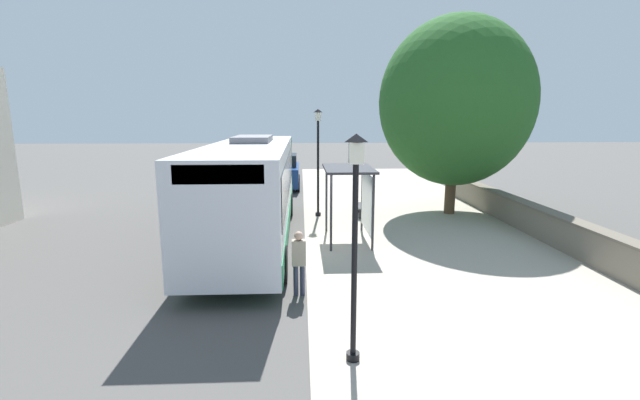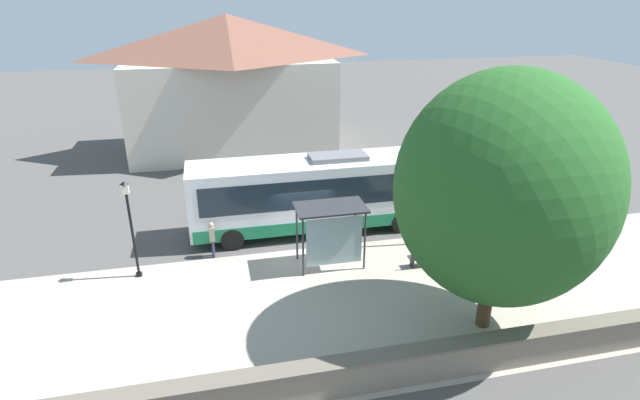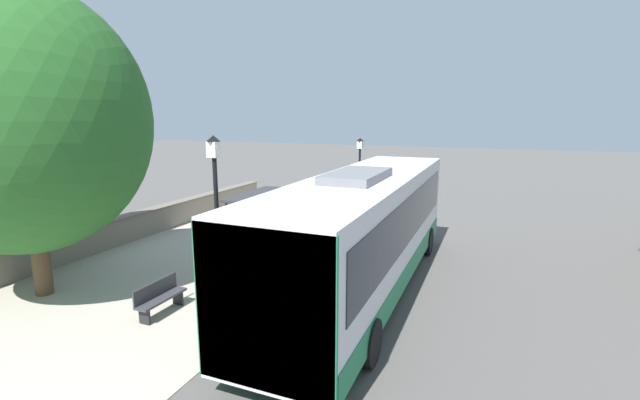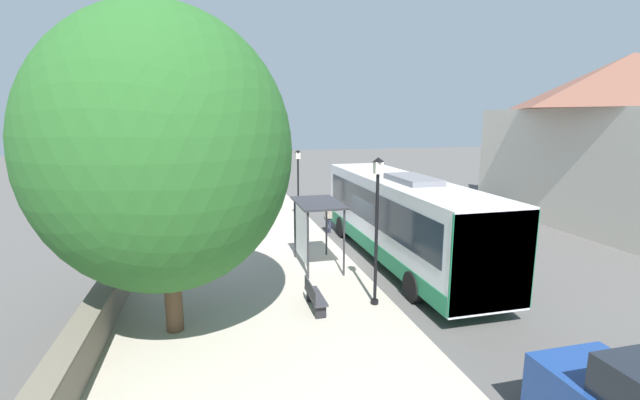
# 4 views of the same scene
# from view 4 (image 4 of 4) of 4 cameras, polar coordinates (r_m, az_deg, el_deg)

# --- Properties ---
(ground_plane) EXTENTS (120.00, 120.00, 0.00)m
(ground_plane) POSITION_cam_4_polar(r_m,az_deg,el_deg) (18.23, 3.86, -7.67)
(ground_plane) COLOR #514F4C
(ground_plane) RESTS_ON ground
(sidewalk_plaza) EXTENTS (9.00, 44.00, 0.02)m
(sidewalk_plaza) POSITION_cam_4_polar(r_m,az_deg,el_deg) (17.44, -10.52, -8.68)
(sidewalk_plaza) COLOR #ADA393
(sidewalk_plaza) RESTS_ON ground
(stone_wall) EXTENTS (0.60, 20.00, 1.10)m
(stone_wall) POSITION_cam_4_polar(r_m,az_deg,el_deg) (17.53, -24.02, -7.47)
(stone_wall) COLOR slate
(stone_wall) RESTS_ON ground
(background_building) EXTENTS (8.56, 14.11, 9.13)m
(background_building) POSITION_cam_4_polar(r_m,az_deg,el_deg) (28.37, 35.37, 6.66)
(background_building) COLOR beige
(background_building) RESTS_ON ground
(bus) EXTENTS (2.72, 11.83, 3.64)m
(bus) POSITION_cam_4_polar(r_m,az_deg,el_deg) (17.47, 10.79, -2.24)
(bus) COLOR silver
(bus) RESTS_ON ground
(bus_shelter) EXTENTS (1.66, 2.81, 2.61)m
(bus_shelter) POSITION_cam_4_polar(r_m,az_deg,el_deg) (16.55, -0.80, -1.85)
(bus_shelter) COLOR #2D2D33
(bus_shelter) RESTS_ON ground
(pedestrian) EXTENTS (0.34, 0.22, 1.62)m
(pedestrian) POSITION_cam_4_polar(r_m,az_deg,el_deg) (21.70, 1.13, -2.01)
(pedestrian) COLOR #2D3347
(pedestrian) RESTS_ON ground
(bench) EXTENTS (0.40, 1.51, 0.88)m
(bench) POSITION_cam_4_polar(r_m,az_deg,el_deg) (13.34, -0.78, -12.66)
(bench) COLOR #333338
(bench) RESTS_ON ground
(street_lamp_near) EXTENTS (0.28, 0.28, 4.66)m
(street_lamp_near) POSITION_cam_4_polar(r_m,az_deg,el_deg) (13.12, 7.57, -2.65)
(street_lamp_near) COLOR black
(street_lamp_near) RESTS_ON ground
(street_lamp_far) EXTENTS (0.28, 0.28, 4.05)m
(street_lamp_far) POSITION_cam_4_polar(r_m,az_deg,el_deg) (24.04, -2.94, 2.79)
(street_lamp_far) COLOR black
(street_lamp_far) RESTS_ON ground
(shade_tree) EXTENTS (6.59, 6.59, 8.59)m
(shade_tree) POSITION_cam_4_polar(r_m,az_deg,el_deg) (11.71, -20.17, 6.10)
(shade_tree) COLOR brown
(shade_tree) RESTS_ON ground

